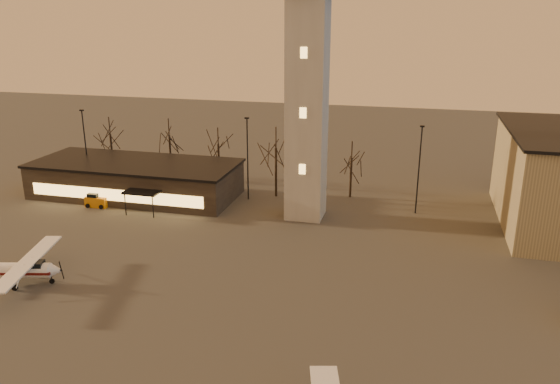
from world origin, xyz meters
The scene contains 7 objects.
ground centered at (0.00, 0.00, 0.00)m, with size 220.00×220.00×0.00m, color #3A3836.
control_tower centered at (0.00, 30.00, 16.33)m, with size 6.80×6.80×32.60m.
terminal centered at (-21.99, 31.98, 2.16)m, with size 25.40×12.20×4.30m.
light_poles centered at (0.50, 31.00, 5.41)m, with size 58.50×12.25×10.14m.
tree_row centered at (-13.70, 39.16, 5.94)m, with size 37.20×9.20×8.80m.
cessna_rear centered at (-19.41, 8.19, 1.03)m, with size 8.72×10.87×3.00m.
service_cart centered at (-24.48, 27.00, 0.63)m, with size 2.65×1.72×1.66m.
Camera 1 is at (11.57, -26.53, 21.55)m, focal length 35.00 mm.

